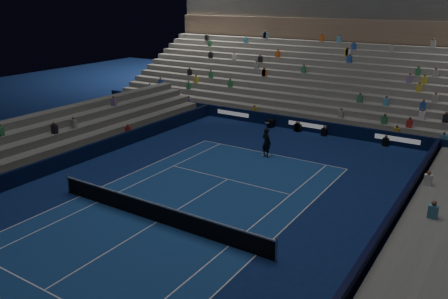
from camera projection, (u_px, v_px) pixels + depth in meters
ground at (157, 222)px, 21.93m from camera, size 90.00×90.00×0.00m
court_surface at (157, 222)px, 21.93m from camera, size 10.97×23.77×0.01m
sponsor_barrier_far at (308, 125)px, 36.51m from camera, size 44.00×0.25×1.00m
sponsor_barrier_east at (356, 277)px, 16.81m from camera, size 0.25×37.00×1.00m
sponsor_barrier_west at (31, 172)px, 26.73m from camera, size 0.25×37.00×1.00m
grandstand_main at (348, 74)px, 43.08m from camera, size 44.00×15.20×11.20m
tennis_net at (157, 213)px, 21.77m from camera, size 12.90×0.10×1.10m
tennis_player at (266, 142)px, 30.59m from camera, size 0.84×0.67×2.00m
broadcast_camera at (271, 123)px, 37.65m from camera, size 0.49×0.95×0.64m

